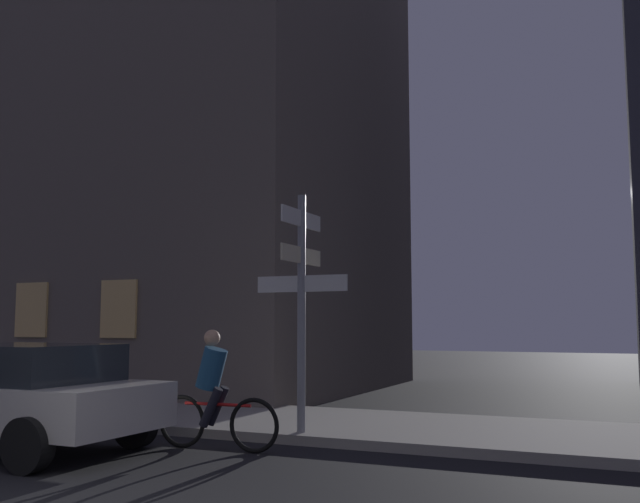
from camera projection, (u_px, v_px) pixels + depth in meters
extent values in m
cube|color=gray|center=(325.00, 424.00, 11.38)|extent=(40.00, 3.24, 0.14)
cylinder|color=gray|center=(301.00, 312.00, 10.29)|extent=(0.12, 0.12, 3.45)
cube|color=white|center=(302.00, 219.00, 10.43)|extent=(0.03, 1.30, 0.24)
cube|color=beige|center=(302.00, 255.00, 10.38)|extent=(0.03, 1.30, 0.24)
cube|color=white|center=(301.00, 284.00, 10.33)|extent=(1.45, 0.03, 0.24)
cube|color=beige|center=(9.00, 403.00, 9.39)|extent=(4.13, 1.91, 0.58)
cube|color=#23282D|center=(22.00, 363.00, 9.36)|extent=(2.18, 1.73, 0.49)
cylinder|color=black|center=(28.00, 445.00, 7.96)|extent=(0.64, 0.23, 0.64)
cylinder|color=black|center=(135.00, 424.00, 9.63)|extent=(0.64, 0.23, 0.64)
torus|color=black|center=(254.00, 425.00, 9.24)|extent=(0.72, 0.09, 0.72)
torus|color=black|center=(182.00, 421.00, 9.64)|extent=(0.72, 0.09, 0.72)
cylinder|color=red|center=(218.00, 404.00, 9.47)|extent=(1.00, 0.09, 0.04)
cylinder|color=navy|center=(212.00, 369.00, 9.55)|extent=(0.47, 0.34, 0.61)
sphere|color=tan|center=(212.00, 338.00, 9.59)|extent=(0.22, 0.22, 0.22)
cylinder|color=black|center=(218.00, 406.00, 9.57)|extent=(0.35, 0.14, 0.55)
cylinder|color=black|center=(211.00, 407.00, 9.40)|extent=(0.35, 0.14, 0.55)
cube|color=#F2C672|center=(31.00, 310.00, 15.54)|extent=(0.90, 0.06, 1.20)
cube|color=#F2C672|center=(119.00, 309.00, 14.57)|extent=(0.90, 0.06, 1.20)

